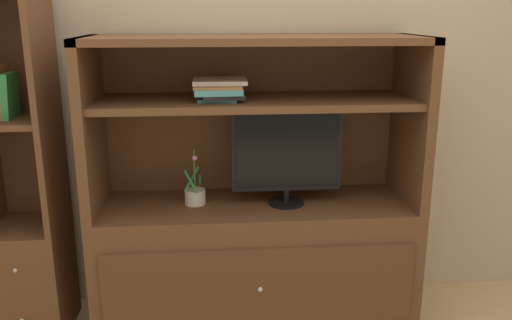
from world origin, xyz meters
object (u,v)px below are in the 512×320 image
(tv_monitor, at_px, (287,154))
(bookshelf_tall, at_px, (26,222))
(media_console, at_px, (255,236))
(potted_plant, at_px, (195,195))
(magazine_stack, at_px, (218,89))

(tv_monitor, distance_m, bookshelf_tall, 1.40)
(media_console, bearing_deg, potted_plant, 178.68)
(media_console, bearing_deg, tv_monitor, -11.99)
(potted_plant, bearing_deg, magazine_stack, -7.09)
(media_console, height_order, magazine_stack, media_console)
(tv_monitor, height_order, bookshelf_tall, bookshelf_tall)
(media_console, distance_m, magazine_stack, 0.82)
(tv_monitor, bearing_deg, media_console, 168.01)
(tv_monitor, xyz_separation_m, potted_plant, (-0.48, 0.04, -0.23))
(potted_plant, bearing_deg, media_console, -1.32)
(magazine_stack, bearing_deg, media_console, 2.84)
(media_console, relative_size, potted_plant, 5.72)
(tv_monitor, relative_size, magazine_stack, 1.61)
(media_console, relative_size, tv_monitor, 2.96)
(bookshelf_tall, bearing_deg, magazine_stack, -0.81)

